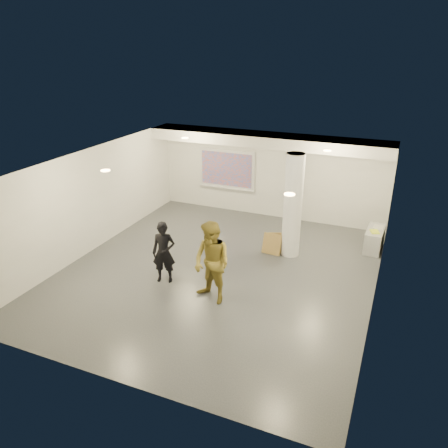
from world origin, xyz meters
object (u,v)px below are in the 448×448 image
at_px(column, 293,206).
at_px(projection_screen, 227,170).
at_px(woman, 164,252).
at_px(credenza, 374,239).
at_px(man, 212,263).

xyz_separation_m(column, projection_screen, (-3.10, 2.65, 0.03)).
bearing_deg(woman, credenza, 22.24).
height_order(credenza, woman, woman).
bearing_deg(man, projection_screen, 130.09).
distance_m(projection_screen, woman, 5.47).
relative_size(projection_screen, credenza, 1.88).
xyz_separation_m(credenza, woman, (-4.81, -4.02, 0.48)).
relative_size(credenza, man, 0.56).
height_order(projection_screen, woman, projection_screen).
distance_m(column, man, 3.34).
bearing_deg(projection_screen, woman, -84.62).
xyz_separation_m(column, credenza, (2.22, 1.28, -1.17)).
bearing_deg(column, credenza, 29.89).
height_order(projection_screen, man, projection_screen).
distance_m(column, credenza, 2.82).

